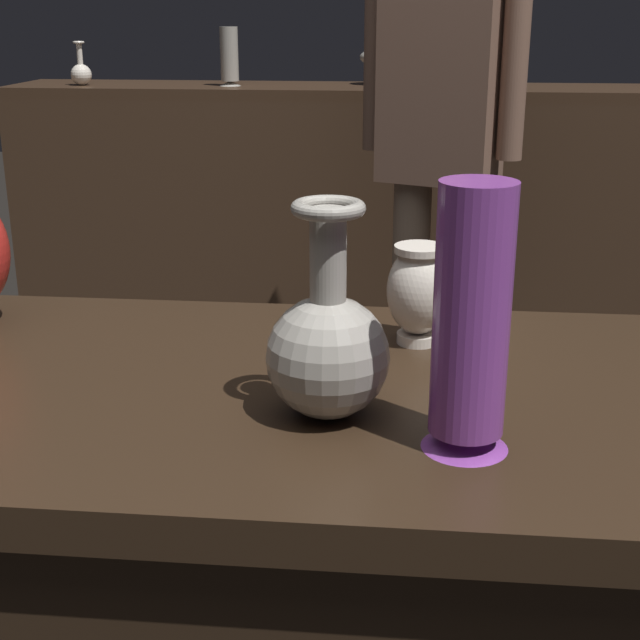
# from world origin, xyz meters

# --- Properties ---
(back_display_shelf) EXTENTS (2.60, 0.40, 0.99)m
(back_display_shelf) POSITION_xyz_m (0.00, 2.20, 0.49)
(back_display_shelf) COLOR #382619
(back_display_shelf) RESTS_ON ground_plane
(vase_centerpiece) EXTENTS (0.14, 0.14, 0.25)m
(vase_centerpiece) POSITION_xyz_m (0.03, -0.08, 0.88)
(vase_centerpiece) COLOR gray
(vase_centerpiece) RESTS_ON display_plinth
(vase_tall_behind) EXTENTS (0.09, 0.09, 0.29)m
(vase_tall_behind) POSITION_xyz_m (0.18, -0.15, 0.94)
(vase_tall_behind) COLOR #7A388E
(vase_tall_behind) RESTS_ON display_plinth
(vase_left_accent) EXTENTS (0.09, 0.09, 0.14)m
(vase_left_accent) POSITION_xyz_m (0.13, 0.16, 0.88)
(vase_left_accent) COLOR silver
(vase_left_accent) RESTS_ON display_plinth
(shelf_vase_left) EXTENTS (0.08, 0.08, 0.20)m
(shelf_vase_left) POSITION_xyz_m (-0.52, 2.15, 1.08)
(shelf_vase_left) COLOR gray
(shelf_vase_left) RESTS_ON back_display_shelf
(shelf_vase_far_left) EXTENTS (0.07, 0.07, 0.15)m
(shelf_vase_far_left) POSITION_xyz_m (-1.04, 2.13, 1.03)
(shelf_vase_far_left) COLOR silver
(shelf_vase_far_left) RESTS_ON back_display_shelf
(shelf_vase_center) EXTENTS (0.16, 0.16, 0.12)m
(shelf_vase_center) POSITION_xyz_m (0.00, 2.27, 1.08)
(shelf_vase_center) COLOR gray
(shelf_vase_center) RESTS_ON back_display_shelf
(visitor_center_back) EXTENTS (0.44, 0.29, 1.58)m
(visitor_center_back) POSITION_xyz_m (0.19, 1.55, 0.93)
(visitor_center_back) COLOR #846B56
(visitor_center_back) RESTS_ON ground_plane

